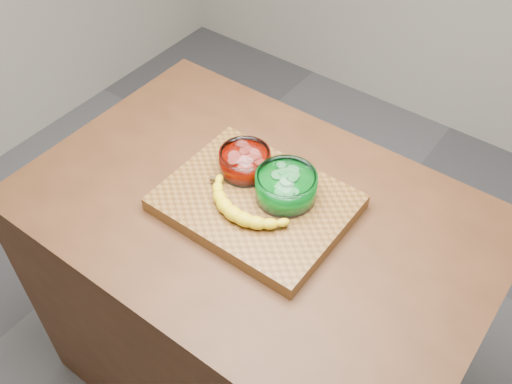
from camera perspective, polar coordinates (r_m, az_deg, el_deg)
The scene contains 6 objects.
ground at distance 2.19m, azimuth 0.00°, elevation -17.64°, with size 3.50×3.50×0.00m, color #525256.
counter at distance 1.80m, azimuth 0.00°, elevation -11.31°, with size 1.20×0.80×0.90m, color #492916.
cutting_board at distance 1.43m, azimuth 0.00°, elevation -1.11°, with size 0.45×0.35×0.04m, color brown.
bowl_red at distance 1.46m, azimuth -1.12°, elevation 3.07°, with size 0.13×0.13×0.06m.
bowl_green at distance 1.39m, azimuth 3.02°, elevation 0.56°, with size 0.15×0.15×0.07m.
banana at distance 1.37m, azimuth -1.22°, elevation -1.40°, with size 0.27×0.13×0.04m, color yellow, non-canonical shape.
Camera 1 is at (0.58, -0.78, 1.97)m, focal length 40.00 mm.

